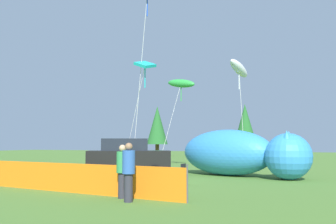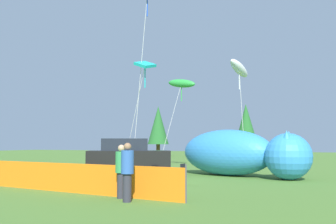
% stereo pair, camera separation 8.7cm
% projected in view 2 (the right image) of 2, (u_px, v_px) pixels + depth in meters
% --- Properties ---
extents(ground_plane, '(120.00, 120.00, 0.00)m').
position_uv_depth(ground_plane, '(130.00, 183.00, 16.47)').
color(ground_plane, '#4C752D').
extents(parked_car, '(4.68, 3.47, 1.99)m').
position_uv_depth(parked_car, '(128.00, 157.00, 20.16)').
color(parked_car, black).
rests_on(parked_car, ground).
extents(folding_chair, '(0.52, 0.51, 0.90)m').
position_uv_depth(folding_chair, '(180.00, 172.00, 15.56)').
color(folding_chair, black).
rests_on(folding_chair, ground).
extents(inflatable_cat, '(7.49, 4.52, 2.47)m').
position_uv_depth(inflatable_cat, '(239.00, 155.00, 19.71)').
color(inflatable_cat, '#338CD8').
rests_on(inflatable_cat, ground).
extents(safety_fence, '(8.83, 1.19, 1.13)m').
position_uv_depth(safety_fence, '(75.00, 178.00, 13.19)').
color(safety_fence, orange).
rests_on(safety_fence, ground).
extents(spectator_in_grey_shirt, '(0.37, 0.37, 1.70)m').
position_uv_depth(spectator_in_grey_shirt, '(121.00, 169.00, 11.94)').
color(spectator_in_grey_shirt, '#2D2D38').
rests_on(spectator_in_grey_shirt, ground).
extents(spectator_in_white_shirt, '(0.38, 0.38, 1.76)m').
position_uv_depth(spectator_in_white_shirt, '(127.00, 170.00, 11.20)').
color(spectator_in_white_shirt, '#2D2D38').
rests_on(spectator_in_white_shirt, ground).
extents(kite_green_fish, '(2.52, 2.83, 6.57)m').
position_uv_depth(kite_green_fish, '(181.00, 84.00, 27.21)').
color(kite_green_fish, silver).
rests_on(kite_green_fish, ground).
extents(kite_teal_diamond, '(2.27, 1.14, 6.43)m').
position_uv_depth(kite_teal_diamond, '(145.00, 66.00, 20.75)').
color(kite_teal_diamond, silver).
rests_on(kite_teal_diamond, ground).
extents(kite_white_ghost, '(1.15, 2.48, 7.00)m').
position_uv_depth(kite_white_ghost, '(239.00, 69.00, 23.08)').
color(kite_white_ghost, silver).
rests_on(kite_white_ghost, ground).
extents(horizon_tree_east, '(2.76, 2.76, 6.59)m').
position_uv_depth(horizon_tree_east, '(158.00, 125.00, 49.39)').
color(horizon_tree_east, brown).
rests_on(horizon_tree_east, ground).
extents(horizon_tree_west, '(2.76, 2.76, 6.58)m').
position_uv_depth(horizon_tree_west, '(246.00, 124.00, 46.41)').
color(horizon_tree_west, brown).
rests_on(horizon_tree_west, ground).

